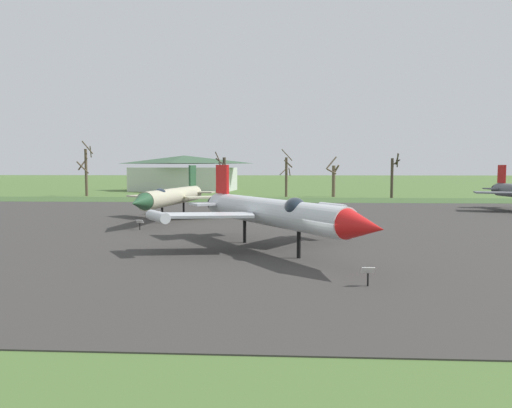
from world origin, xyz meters
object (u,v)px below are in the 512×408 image
at_px(jet_fighter_front_left, 171,196).
at_px(info_placard_rear_left, 368,274).
at_px(jet_fighter_rear_left, 273,212).
at_px(visitor_building, 184,174).
at_px(info_placard_front_left, 140,223).

relative_size(jet_fighter_front_left, info_placard_rear_left, 19.43).
xyz_separation_m(jet_fighter_rear_left, visitor_building, (-21.68, 77.79, 1.35)).
relative_size(info_placard_rear_left, visitor_building, 0.04).
bearing_deg(jet_fighter_rear_left, info_placard_rear_left, -63.53).
distance_m(jet_fighter_front_left, jet_fighter_rear_left, 19.83).
bearing_deg(jet_fighter_front_left, jet_fighter_rear_left, -58.43).
xyz_separation_m(jet_fighter_front_left, jet_fighter_rear_left, (10.38, -16.90, 0.08)).
distance_m(jet_fighter_rear_left, visitor_building, 80.76).
bearing_deg(jet_fighter_front_left, visitor_building, 100.51).
bearing_deg(jet_fighter_front_left, info_placard_front_left, -97.21).
distance_m(jet_fighter_front_left, info_placard_front_left, 7.73).
xyz_separation_m(info_placard_front_left, info_placard_rear_left, (15.64, -18.11, -0.00)).
relative_size(info_placard_front_left, jet_fighter_rear_left, 0.06).
height_order(info_placard_front_left, jet_fighter_rear_left, jet_fighter_rear_left).
bearing_deg(jet_fighter_front_left, info_placard_rear_left, -60.11).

